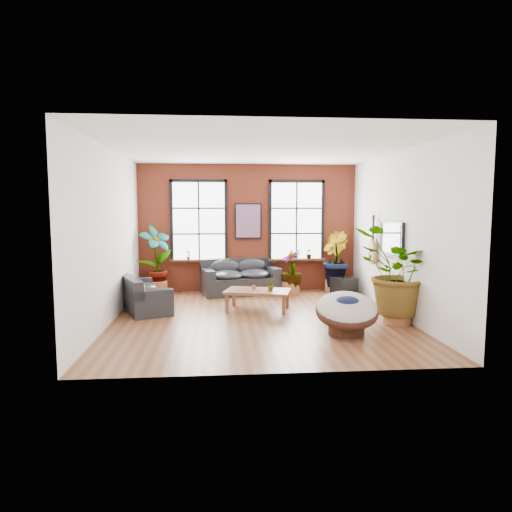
{
  "coord_description": "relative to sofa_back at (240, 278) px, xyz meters",
  "views": [
    {
      "loc": [
        -0.84,
        -9.37,
        2.3
      ],
      "look_at": [
        0.0,
        0.6,
        1.25
      ],
      "focal_mm": 32.0,
      "sensor_mm": 36.0,
      "label": 1
    }
  ],
  "objects": [
    {
      "name": "floor_plant_back_left",
      "position": [
        -2.21,
        -0.03,
        0.59
      ],
      "size": [
        1.09,
        1.04,
        1.71
      ],
      "primitive_type": "imported",
      "rotation": [
        0.0,
        0.0,
        0.68
      ],
      "color": "#254A13",
      "rests_on": "ground"
    },
    {
      "name": "floor_plant_right_wall",
      "position": [
        2.94,
        -3.55,
        0.63
      ],
      "size": [
        2.07,
        1.99,
        1.77
      ],
      "primitive_type": "imported",
      "rotation": [
        0.0,
        0.0,
        3.66
      ],
      "color": "#254A13",
      "rests_on": "ground"
    },
    {
      "name": "poster",
      "position": [
        0.25,
        0.35,
        1.53
      ],
      "size": [
        0.74,
        0.06,
        0.98
      ],
      "color": "black",
      "rests_on": "room"
    },
    {
      "name": "sofa_left",
      "position": [
        -2.33,
        -1.82,
        -0.07
      ],
      "size": [
        1.52,
        2.14,
        0.78
      ],
      "rotation": [
        0.0,
        0.0,
        1.96
      ],
      "color": "black",
      "rests_on": "ground"
    },
    {
      "name": "sofa_back",
      "position": [
        0.0,
        0.0,
        0.0
      ],
      "size": [
        2.19,
        1.39,
        0.93
      ],
      "rotation": [
        0.0,
        0.0,
        0.21
      ],
      "color": "black",
      "rests_on": "ground"
    },
    {
      "name": "room",
      "position": [
        0.25,
        -2.68,
        1.33
      ],
      "size": [
        6.04,
        6.54,
        3.54
      ],
      "color": "brown",
      "rests_on": "ground"
    },
    {
      "name": "coffee_table",
      "position": [
        0.3,
        -2.09,
        -0.01
      ],
      "size": [
        1.6,
        1.18,
        0.55
      ],
      "rotation": [
        0.0,
        0.0,
        -0.27
      ],
      "color": "brown",
      "rests_on": "ground"
    },
    {
      "name": "papasan_chair",
      "position": [
        1.74,
        -4.24,
        0.01
      ],
      "size": [
        1.29,
        1.3,
        0.85
      ],
      "rotation": [
        0.0,
        0.0,
        -0.15
      ],
      "color": "#371C13",
      "rests_on": "ground"
    },
    {
      "name": "table_plant",
      "position": [
        0.59,
        -2.17,
        0.17
      ],
      "size": [
        0.27,
        0.25,
        0.26
      ],
      "primitive_type": "imported",
      "rotation": [
        0.0,
        0.0,
        -0.23
      ],
      "color": "#254A13",
      "rests_on": "coffee_table"
    },
    {
      "name": "floor_plant_mid",
      "position": [
        1.36,
        -0.28,
        0.25
      ],
      "size": [
        0.81,
        0.81,
        1.06
      ],
      "primitive_type": "imported",
      "rotation": [
        0.0,
        0.0,
        5.22
      ],
      "color": "#254A13",
      "rests_on": "ground"
    },
    {
      "name": "pot_back_right",
      "position": [
        2.59,
        0.02,
        -0.25
      ],
      "size": [
        0.61,
        0.61,
        0.34
      ],
      "rotation": [
        0.0,
        0.0,
        0.41
      ],
      "color": "brown",
      "rests_on": "ground"
    },
    {
      "name": "sill_plant_left",
      "position": [
        -1.4,
        0.3,
        0.61
      ],
      "size": [
        0.17,
        0.17,
        0.27
      ],
      "primitive_type": "imported",
      "rotation": [
        0.0,
        0.0,
        0.79
      ],
      "color": "#254A13",
      "rests_on": "room"
    },
    {
      "name": "pot_right_wall",
      "position": [
        2.97,
        -3.54,
        -0.22
      ],
      "size": [
        0.66,
        0.66,
        0.39
      ],
      "rotation": [
        0.0,
        0.0,
        0.26
      ],
      "color": "brown",
      "rests_on": "ground"
    },
    {
      "name": "sill_plant_right",
      "position": [
        1.95,
        0.3,
        0.61
      ],
      "size": [
        0.19,
        0.19,
        0.27
      ],
      "primitive_type": "imported",
      "rotation": [
        0.0,
        0.0,
        3.49
      ],
      "color": "#254A13",
      "rests_on": "room"
    },
    {
      "name": "floor_plant_back_right",
      "position": [
        2.61,
        0.02,
        0.49
      ],
      "size": [
        0.83,
        0.96,
        1.52
      ],
      "primitive_type": "imported",
      "rotation": [
        0.0,
        0.0,
        1.77
      ],
      "color": "#254A13",
      "rests_on": "ground"
    },
    {
      "name": "pot_mid",
      "position": [
        1.34,
        -0.27,
        -0.24
      ],
      "size": [
        0.52,
        0.52,
        0.36
      ],
      "rotation": [
        0.0,
        0.0,
        0.06
      ],
      "color": "brown",
      "rests_on": "ground"
    },
    {
      "name": "tv_wall_unit",
      "position": [
        3.19,
        -2.23,
        1.12
      ],
      "size": [
        0.13,
        1.86,
        1.2
      ],
      "color": "black",
      "rests_on": "room"
    },
    {
      "name": "media_box",
      "position": [
        2.73,
        -0.57,
        -0.18
      ],
      "size": [
        0.72,
        0.67,
        0.48
      ],
      "rotation": [
        0.0,
        0.0,
        0.41
      ],
      "color": "black",
      "rests_on": "ground"
    },
    {
      "name": "pot_back_left",
      "position": [
        -2.19,
        -0.07,
        -0.23
      ],
      "size": [
        0.63,
        0.63,
        0.37
      ],
      "rotation": [
        0.0,
        0.0,
        -0.27
      ],
      "color": "brown",
      "rests_on": "ground"
    }
  ]
}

